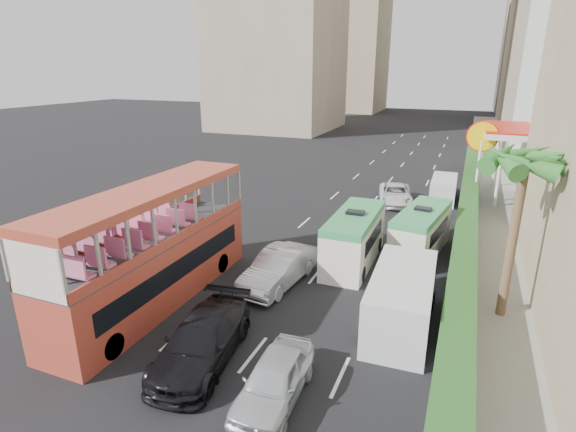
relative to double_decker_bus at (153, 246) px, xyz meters
The scene contains 17 objects.
ground_plane 6.51m from the double_decker_bus, ahead, with size 200.00×200.00×0.00m, color black.
double_decker_bus is the anchor object (origin of this frame).
car_silver_lane_a 6.01m from the double_decker_bus, 37.99° to the left, with size 1.74×4.99×1.64m, color silver.
car_silver_lane_b 8.51m from the double_decker_bus, 27.56° to the right, with size 1.65×4.11×1.40m, color silver.
car_black 5.66m from the double_decker_bus, 35.42° to the right, with size 2.19×5.39×1.56m, color black.
van_asset 20.22m from the double_decker_bus, 69.13° to the left, with size 2.28×4.94×1.37m, color silver.
minibus_near 9.98m from the double_decker_bus, 45.78° to the left, with size 2.00×5.99×2.66m, color silver.
minibus_far 13.86m from the double_decker_bus, 43.78° to the left, with size 1.88×5.64×2.50m, color silver.
panel_van_near 10.38m from the double_decker_bus, 10.66° to the left, with size 2.24×5.59×2.24m, color silver.
panel_van_far 23.34m from the double_decker_bus, 63.47° to the left, with size 1.76×4.41×1.76m, color silver.
sidewalk 29.26m from the double_decker_bus, 59.04° to the left, with size 6.00×120.00×0.18m, color #99968C.
kerb_wall 18.66m from the double_decker_bus, 48.93° to the left, with size 0.30×44.00×1.00m, color silver.
hedge 18.60m from the double_decker_bus, 48.93° to the left, with size 1.10×44.00×0.70m, color #2D6626.
palm_tree 14.39m from the double_decker_bus, 16.16° to the left, with size 0.36×0.36×6.40m, color brown.
shell_station 28.02m from the double_decker_bus, 55.18° to the left, with size 6.50×8.00×5.50m, color silver.
tower_far_b 107.94m from the double_decker_bus, 77.53° to the left, with size 14.00×14.00×40.00m, color tan.
tower_left_b 93.68m from the double_decker_bus, 100.08° to the left, with size 16.00×16.00×46.00m, color tan.
Camera 1 is at (5.84, -14.09, 9.72)m, focal length 28.00 mm.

